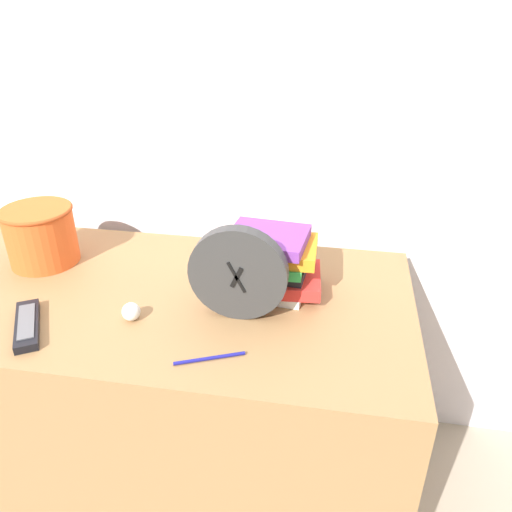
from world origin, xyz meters
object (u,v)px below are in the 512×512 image
crumpled_paper_ball (131,312)px  desk_clock (238,274)px  tv_remote (27,325)px  pen (210,358)px  book_stack (272,263)px  basket (40,234)px

crumpled_paper_ball → desk_clock: bearing=13.4°
tv_remote → pen: size_ratio=1.31×
book_stack → pen: 0.33m
desk_clock → tv_remote: size_ratio=1.23×
book_stack → tv_remote: bearing=-153.3°
book_stack → crumpled_paper_ball: book_stack is taller
basket → tv_remote: 0.35m
desk_clock → pen: size_ratio=1.61×
book_stack → basket: (-0.68, 0.04, 0.01)m
tv_remote → crumpled_paper_ball: size_ratio=4.33×
pen → crumpled_paper_ball: bearing=153.2°
desk_clock → crumpled_paper_ball: size_ratio=5.33×
book_stack → basket: bearing=176.7°
desk_clock → crumpled_paper_ball: 0.28m
pen → basket: bearing=149.4°
basket → pen: bearing=-30.6°
book_stack → basket: size_ratio=1.25×
tv_remote → crumpled_paper_ball: (0.23, 0.08, 0.01)m
desk_clock → pen: desk_clock is taller
basket → tv_remote: size_ratio=1.04×
basket → crumpled_paper_ball: 0.44m
basket → crumpled_paper_ball: basket is taller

